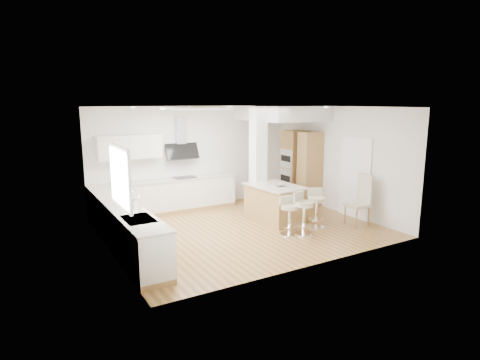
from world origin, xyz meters
TOP-DOWN VIEW (x-y plane):
  - ground at (0.00, 0.00)m, footprint 6.00×6.00m
  - ceiling at (0.00, 0.00)m, footprint 6.00×5.00m
  - wall_back at (0.00, 2.50)m, footprint 6.00×0.04m
  - wall_left at (-3.00, 0.00)m, footprint 0.04×5.00m
  - wall_right at (3.00, 0.00)m, footprint 0.04×5.00m
  - skylight at (-0.79, 0.60)m, footprint 4.10×2.10m
  - window_left at (-2.96, -0.90)m, footprint 0.06×1.28m
  - doorway_right at (2.97, -0.60)m, footprint 0.05×1.00m
  - counter_left at (-2.70, 0.23)m, footprint 0.63×4.50m
  - counter_back at (-0.91, 2.22)m, footprint 3.62×0.63m
  - pillar at (1.05, 0.95)m, footprint 0.35×0.35m
  - soffit at (2.10, 1.40)m, footprint 1.78×2.20m
  - oven_column at (2.68, 1.23)m, footprint 0.63×1.21m
  - peninsula at (1.05, 0.16)m, footprint 1.08×1.54m
  - bar_stool_a at (0.68, -0.90)m, footprint 0.41×0.41m
  - bar_stool_b at (0.95, -1.05)m, footprint 0.54×0.54m
  - bar_stool_c at (1.54, -0.81)m, footprint 0.55×0.55m
  - dining_chair at (2.60, -1.19)m, footprint 0.50×0.50m

SIDE VIEW (x-z plane):
  - ground at x=0.00m, z-range 0.00..0.00m
  - ceiling at x=0.00m, z-range -0.01..0.01m
  - peninsula at x=1.05m, z-range -0.03..0.93m
  - counter_left at x=-2.70m, z-range -0.22..1.13m
  - bar_stool_a at x=0.68m, z-range 0.05..0.92m
  - bar_stool_c at x=1.54m, z-range 0.06..0.98m
  - bar_stool_b at x=0.95m, z-range 0.06..1.02m
  - dining_chair at x=2.60m, z-range 0.04..1.27m
  - counter_back at x=-0.91m, z-range -0.55..1.95m
  - doorway_right at x=2.97m, z-range -0.05..2.05m
  - oven_column at x=2.68m, z-range 0.00..2.10m
  - wall_back at x=0.00m, z-range 0.00..2.80m
  - wall_left at x=-3.00m, z-range 0.00..2.80m
  - wall_right at x=3.00m, z-range 0.00..2.80m
  - pillar at x=1.05m, z-range 0.00..2.80m
  - window_left at x=-2.96m, z-range 1.16..2.23m
  - soffit at x=2.10m, z-range 2.40..2.80m
  - skylight at x=-0.79m, z-range 2.74..2.80m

